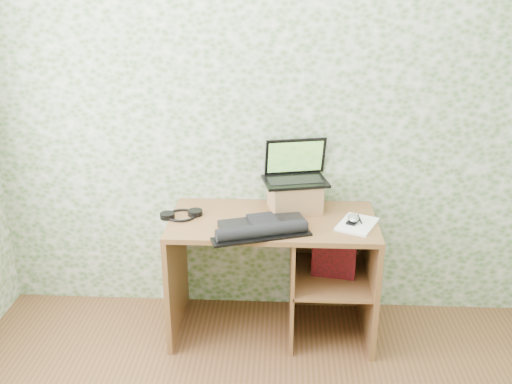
# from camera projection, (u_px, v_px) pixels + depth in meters

# --- Properties ---
(wall_back) EXTENTS (3.50, 0.00, 3.50)m
(wall_back) POSITION_uv_depth(u_px,v_px,m) (275.00, 114.00, 3.39)
(wall_back) COLOR silver
(wall_back) RESTS_ON ground
(desk) EXTENTS (1.20, 0.60, 0.75)m
(desk) POSITION_uv_depth(u_px,v_px,m) (286.00, 258.00, 3.43)
(desk) COLOR brown
(desk) RESTS_ON floor
(riser) EXTENTS (0.34, 0.30, 0.17)m
(riser) POSITION_uv_depth(u_px,v_px,m) (295.00, 196.00, 3.40)
(riser) COLOR #8E623F
(riser) RESTS_ON desk
(laptop) EXTENTS (0.41, 0.34, 0.25)m
(laptop) POSITION_uv_depth(u_px,v_px,m) (295.00, 171.00, 3.39)
(laptop) COLOR black
(laptop) RESTS_ON riser
(keyboard) EXTENTS (0.55, 0.43, 0.08)m
(keyboard) POSITION_uv_depth(u_px,v_px,m) (262.00, 228.00, 3.13)
(keyboard) COLOR black
(keyboard) RESTS_ON desk
(headphones) EXTENTS (0.24, 0.23, 0.03)m
(headphones) POSITION_uv_depth(u_px,v_px,m) (181.00, 215.00, 3.33)
(headphones) COLOR black
(headphones) RESTS_ON desk
(notepad) EXTENTS (0.28, 0.32, 0.01)m
(notepad) POSITION_uv_depth(u_px,v_px,m) (357.00, 224.00, 3.22)
(notepad) COLOR white
(notepad) RESTS_ON desk
(mouse) EXTENTS (0.10, 0.12, 0.03)m
(mouse) POSITION_uv_depth(u_px,v_px,m) (353.00, 220.00, 3.23)
(mouse) COLOR #B8B8BA
(mouse) RESTS_ON notepad
(pen) EXTENTS (0.01, 0.13, 0.01)m
(pen) POSITION_uv_depth(u_px,v_px,m) (360.00, 219.00, 3.27)
(pen) COLOR black
(pen) RESTS_ON notepad
(red_box) EXTENTS (0.27, 0.12, 0.31)m
(red_box) POSITION_uv_depth(u_px,v_px,m) (334.00, 252.00, 3.36)
(red_box) COLOR maroon
(red_box) RESTS_ON desk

